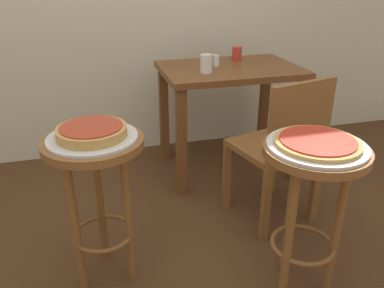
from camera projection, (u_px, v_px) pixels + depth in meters
stool_foreground at (311, 186)px, 1.58m from camera, size 0.42×0.42×0.71m
serving_plate_foreground at (317, 146)px, 1.51m from camera, size 0.39×0.39×0.01m
pizza_foreground at (317, 142)px, 1.50m from camera, size 0.33×0.33×0.02m
stool_middle at (97, 177)px, 1.65m from camera, size 0.42×0.42×0.71m
serving_plate_middle at (92, 138)px, 1.58m from camera, size 0.37×0.37×0.01m
pizza_middle at (92, 131)px, 1.57m from camera, size 0.28×0.28×0.05m
dining_table at (229, 87)px, 2.61m from camera, size 0.90×0.63×0.75m
cup_near_edge at (206, 64)px, 2.38m from camera, size 0.08×0.08×0.11m
cup_far_edge at (237, 53)px, 2.71m from camera, size 0.07×0.07×0.10m
condiment_shaker at (216, 60)px, 2.56m from camera, size 0.04×0.04×0.07m
wooden_chair at (282, 146)px, 2.09m from camera, size 0.49×0.49×0.85m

